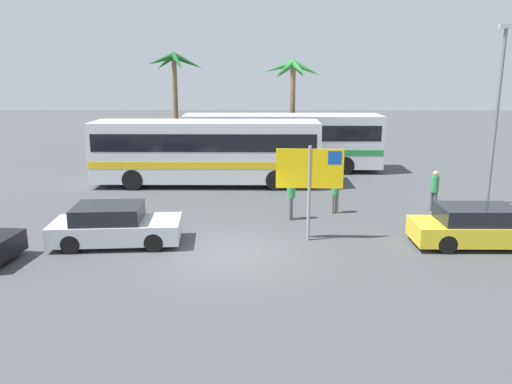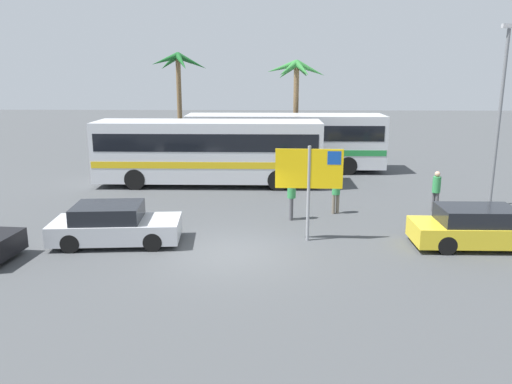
# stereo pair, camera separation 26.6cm
# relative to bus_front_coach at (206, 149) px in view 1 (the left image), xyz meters

# --- Properties ---
(ground) EXTENTS (120.00, 120.00, 0.00)m
(ground) POSITION_rel_bus_front_coach_xyz_m (1.77, -9.83, -1.78)
(ground) COLOR #424447
(bus_front_coach) EXTENTS (11.05, 2.68, 3.17)m
(bus_front_coach) POSITION_rel_bus_front_coach_xyz_m (0.00, 0.00, 0.00)
(bus_front_coach) COLOR silver
(bus_front_coach) RESTS_ON ground
(bus_rear_coach) EXTENTS (11.05, 2.68, 3.17)m
(bus_rear_coach) POSITION_rel_bus_front_coach_xyz_m (3.90, 3.83, 0.00)
(bus_rear_coach) COLOR silver
(bus_rear_coach) RESTS_ON ground
(ferry_sign) EXTENTS (2.20, 0.15, 3.20)m
(ferry_sign) POSITION_rel_bus_front_coach_xyz_m (4.34, -8.50, 0.54)
(ferry_sign) COLOR gray
(ferry_sign) RESTS_ON ground
(car_silver) EXTENTS (4.25, 2.13, 1.32)m
(car_silver) POSITION_rel_bus_front_coach_xyz_m (-2.08, -8.97, -1.15)
(car_silver) COLOR #B7BABF
(car_silver) RESTS_ON ground
(car_yellow) EXTENTS (4.57, 1.68, 1.32)m
(car_yellow) POSITION_rel_bus_front_coach_xyz_m (9.84, -9.02, -1.15)
(car_yellow) COLOR yellow
(car_yellow) RESTS_ON ground
(pedestrian_near_sign) EXTENTS (0.32, 0.32, 1.67)m
(pedestrian_near_sign) POSITION_rel_bus_front_coach_xyz_m (9.70, -4.85, -0.80)
(pedestrian_near_sign) COLOR #4C4C51
(pedestrian_near_sign) RESTS_ON ground
(pedestrian_by_bus) EXTENTS (0.32, 0.32, 1.61)m
(pedestrian_by_bus) POSITION_rel_bus_front_coach_xyz_m (5.66, -5.16, -0.84)
(pedestrian_by_bus) COLOR #706656
(pedestrian_by_bus) RESTS_ON ground
(pedestrian_crossing_lot) EXTENTS (0.32, 0.32, 1.77)m
(pedestrian_crossing_lot) POSITION_rel_bus_front_coach_xyz_m (3.85, -6.07, -0.73)
(pedestrian_crossing_lot) COLOR #4C4C51
(pedestrian_crossing_lot) RESTS_ON ground
(lamp_post_left_side) EXTENTS (0.56, 0.20, 7.35)m
(lamp_post_left_side) POSITION_rel_bus_front_coach_xyz_m (12.38, -3.72, 2.22)
(lamp_post_left_side) COLOR slate
(lamp_post_left_side) RESTS_ON ground
(palm_tree_seaside) EXTENTS (3.61, 3.39, 6.23)m
(palm_tree_seaside) POSITION_rel_bus_front_coach_xyz_m (4.58, 6.53, 3.27)
(palm_tree_seaside) COLOR brown
(palm_tree_seaside) RESTS_ON ground
(palm_tree_inland) EXTENTS (3.59, 3.81, 6.77)m
(palm_tree_inland) POSITION_rel_bus_front_coach_xyz_m (-2.98, 9.32, 3.65)
(palm_tree_inland) COLOR brown
(palm_tree_inland) RESTS_ON ground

